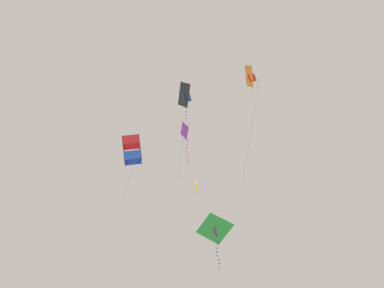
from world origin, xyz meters
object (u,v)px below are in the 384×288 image
(kite_delta_far_centre, at_px, (250,77))
(kite_box_near_left, at_px, (132,150))
(kite_delta_highest, at_px, (215,229))
(kite_diamond_near_right, at_px, (185,131))
(kite_diamond_mid_left, at_px, (196,187))
(kite_delta_low_drifter, at_px, (185,95))

(kite_delta_far_centre, relative_size, kite_box_near_left, 1.55)
(kite_delta_highest, bearing_deg, kite_box_near_left, -161.99)
(kite_box_near_left, distance_m, kite_delta_highest, 10.33)
(kite_diamond_near_right, xyz_separation_m, kite_box_near_left, (-2.17, 6.13, -3.79))
(kite_diamond_mid_left, distance_m, kite_delta_highest, 12.92)
(kite_delta_low_drifter, relative_size, kite_delta_highest, 1.17)
(kite_diamond_near_right, bearing_deg, kite_box_near_left, -78.72)
(kite_box_near_left, bearing_deg, kite_delta_highest, 59.68)
(kite_delta_low_drifter, distance_m, kite_diamond_mid_left, 9.47)
(kite_diamond_mid_left, bearing_deg, kite_delta_low_drifter, -21.48)
(kite_delta_far_centre, bearing_deg, kite_diamond_near_right, -154.95)
(kite_diamond_mid_left, xyz_separation_m, kite_delta_highest, (-10.26, 4.35, -6.52))
(kite_diamond_near_right, xyz_separation_m, kite_diamond_mid_left, (2.10, -2.45, -4.54))
(kite_box_near_left, xyz_separation_m, kite_delta_highest, (-5.99, -4.23, -7.27))
(kite_delta_far_centre, bearing_deg, kite_box_near_left, -121.37)
(kite_diamond_near_right, relative_size, kite_delta_highest, 1.57)
(kite_delta_low_drifter, xyz_separation_m, kite_box_near_left, (1.27, 4.25, -5.58))
(kite_diamond_near_right, bearing_deg, kite_delta_low_drifter, -36.82)
(kite_delta_far_centre, xyz_separation_m, kite_diamond_near_right, (11.54, -0.70, -0.03))
(kite_diamond_mid_left, height_order, kite_delta_highest, kite_diamond_mid_left)
(kite_delta_low_drifter, xyz_separation_m, kite_diamond_mid_left, (5.55, -4.33, -6.33))
(kite_delta_low_drifter, distance_m, kite_delta_highest, 13.69)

